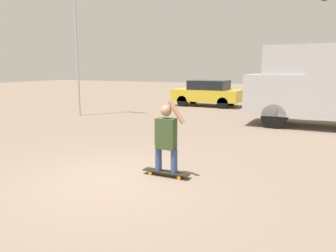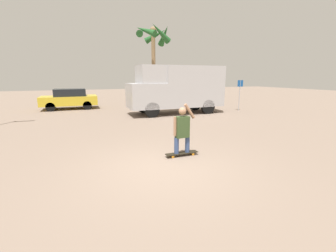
{
  "view_description": "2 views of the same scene",
  "coord_description": "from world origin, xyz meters",
  "px_view_note": "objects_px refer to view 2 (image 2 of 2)",
  "views": [
    {
      "loc": [
        3.75,
        -5.19,
        2.24
      ],
      "look_at": [
        0.52,
        1.36,
        0.93
      ],
      "focal_mm": 35.0,
      "sensor_mm": 36.0,
      "label": 1
    },
    {
      "loc": [
        -1.96,
        -5.22,
        2.36
      ],
      "look_at": [
        0.71,
        1.57,
        0.76
      ],
      "focal_mm": 24.0,
      "sensor_mm": 36.0,
      "label": 2
    }
  ],
  "objects_px": {
    "skateboard": "(182,153)",
    "street_sign": "(240,91)",
    "camper_van": "(178,88)",
    "palm_tree_near_van": "(154,39)",
    "person_skateboarder": "(182,128)",
    "parked_car_yellow": "(70,98)"
  },
  "relations": [
    {
      "from": "skateboard",
      "to": "street_sign",
      "type": "height_order",
      "value": "street_sign"
    },
    {
      "from": "camper_van",
      "to": "palm_tree_near_van",
      "type": "height_order",
      "value": "palm_tree_near_van"
    },
    {
      "from": "person_skateboarder",
      "to": "street_sign",
      "type": "distance_m",
      "value": 10.45
    },
    {
      "from": "palm_tree_near_van",
      "to": "person_skateboarder",
      "type": "bearing_deg",
      "value": -104.74
    },
    {
      "from": "camper_van",
      "to": "street_sign",
      "type": "relative_size",
      "value": 2.89
    },
    {
      "from": "skateboard",
      "to": "parked_car_yellow",
      "type": "relative_size",
      "value": 0.26
    },
    {
      "from": "skateboard",
      "to": "parked_car_yellow",
      "type": "xyz_separation_m",
      "value": [
        -3.48,
        12.41,
        0.71
      ]
    },
    {
      "from": "skateboard",
      "to": "palm_tree_near_van",
      "type": "distance_m",
      "value": 15.54
    },
    {
      "from": "camper_van",
      "to": "parked_car_yellow",
      "type": "height_order",
      "value": "camper_van"
    },
    {
      "from": "person_skateboarder",
      "to": "street_sign",
      "type": "relative_size",
      "value": 0.71
    },
    {
      "from": "parked_car_yellow",
      "to": "street_sign",
      "type": "xyz_separation_m",
      "value": [
        11.19,
        -5.38,
        0.6
      ]
    },
    {
      "from": "skateboard",
      "to": "parked_car_yellow",
      "type": "bearing_deg",
      "value": 105.67
    },
    {
      "from": "skateboard",
      "to": "camper_van",
      "type": "relative_size",
      "value": 0.17
    },
    {
      "from": "palm_tree_near_van",
      "to": "camper_van",
      "type": "bearing_deg",
      "value": -94.49
    },
    {
      "from": "palm_tree_near_van",
      "to": "street_sign",
      "type": "bearing_deg",
      "value": -60.25
    },
    {
      "from": "camper_van",
      "to": "street_sign",
      "type": "distance_m",
      "value": 4.57
    },
    {
      "from": "camper_van",
      "to": "street_sign",
      "type": "bearing_deg",
      "value": -6.89
    },
    {
      "from": "parked_car_yellow",
      "to": "street_sign",
      "type": "height_order",
      "value": "street_sign"
    },
    {
      "from": "street_sign",
      "to": "parked_car_yellow",
      "type": "bearing_deg",
      "value": 154.33
    },
    {
      "from": "skateboard",
      "to": "street_sign",
      "type": "relative_size",
      "value": 0.48
    },
    {
      "from": "skateboard",
      "to": "palm_tree_near_van",
      "type": "relative_size",
      "value": 0.15
    },
    {
      "from": "parked_car_yellow",
      "to": "palm_tree_near_van",
      "type": "height_order",
      "value": "palm_tree_near_van"
    }
  ]
}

